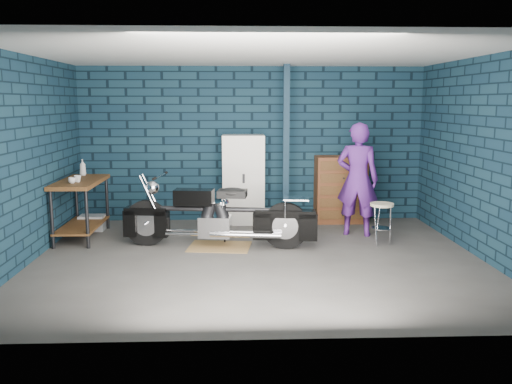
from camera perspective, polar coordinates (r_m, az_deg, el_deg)
ground at (r=7.35m, az=0.22°, el=-7.07°), size 6.00×6.00×0.00m
room_walls at (r=7.60m, az=0.05°, el=8.05°), size 6.02×5.01×2.71m
support_post at (r=9.06m, az=3.18°, el=4.77°), size 0.10×0.10×2.70m
workbench at (r=8.79m, az=-17.90°, el=-1.73°), size 0.60×1.40×0.91m
drip_mat at (r=7.96m, az=-3.85°, el=-5.75°), size 0.96×0.77×0.01m
motorcycle at (r=7.84m, az=-3.89°, el=-2.04°), size 2.47×0.96×1.06m
person at (r=8.64m, az=10.63°, el=1.31°), size 0.75×0.61×1.78m
storage_bin at (r=9.32m, az=-16.86°, el=-3.12°), size 0.40×0.29×0.25m
locker at (r=9.36m, az=-1.34°, el=1.34°), size 0.72×0.51×1.53m
tool_chest at (r=9.57m, az=8.89°, el=0.27°), size 0.87×0.48×1.16m
shop_stool at (r=8.19m, az=13.05°, el=-3.31°), size 0.45×0.45×0.63m
cup_a at (r=8.38m, az=-18.80°, el=1.16°), size 0.14×0.14×0.09m
cup_b at (r=8.50m, az=-18.27°, el=1.35°), size 0.14×0.14×0.10m
bottle at (r=9.24m, az=-17.78°, el=2.50°), size 0.10×0.10×0.26m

